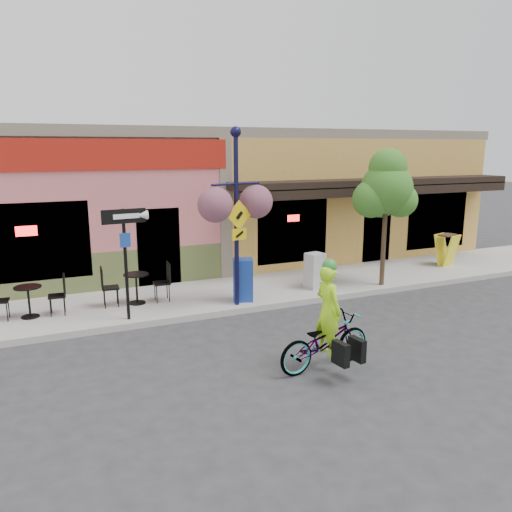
{
  "coord_description": "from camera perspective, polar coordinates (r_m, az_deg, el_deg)",
  "views": [
    {
      "loc": [
        -6.0,
        -10.12,
        3.93
      ],
      "look_at": [
        -1.33,
        0.5,
        1.4
      ],
      "focal_mm": 35.0,
      "sensor_mm": 36.0,
      "label": 1
    }
  ],
  "objects": [
    {
      "name": "ground",
      "position": [
        12.4,
        6.59,
        -6.26
      ],
      "size": [
        90.0,
        90.0,
        0.0
      ],
      "primitive_type": "plane",
      "color": "#2D2D30",
      "rests_on": "ground"
    },
    {
      "name": "sidewalk",
      "position": [
        14.06,
        2.49,
        -3.62
      ],
      "size": [
        24.0,
        3.0,
        0.15
      ],
      "primitive_type": "cube",
      "color": "#9E9B93",
      "rests_on": "ground"
    },
    {
      "name": "curb",
      "position": [
        12.83,
        5.36,
        -5.24
      ],
      "size": [
        24.0,
        0.12,
        0.15
      ],
      "primitive_type": "cube",
      "color": "#A8A59E",
      "rests_on": "ground"
    },
    {
      "name": "building",
      "position": [
        18.69,
        -4.98,
        7.1
      ],
      "size": [
        18.2,
        8.2,
        4.5
      ],
      "primitive_type": null,
      "color": "#CB6468",
      "rests_on": "ground"
    },
    {
      "name": "bicycle",
      "position": [
        9.21,
        7.87,
        -9.64
      ],
      "size": [
        1.99,
        0.9,
        1.01
      ],
      "primitive_type": "imported",
      "rotation": [
        0.0,
        0.0,
        1.69
      ],
      "color": "maroon",
      "rests_on": "ground"
    },
    {
      "name": "cyclist_rider",
      "position": [
        9.12,
        8.2,
        -7.68
      ],
      "size": [
        0.47,
        0.65,
        1.67
      ],
      "primitive_type": "imported",
      "rotation": [
        0.0,
        0.0,
        1.69
      ],
      "color": "#ADFB1A",
      "rests_on": "ground"
    },
    {
      "name": "lamp_post",
      "position": [
        11.86,
        -2.26,
        4.31
      ],
      "size": [
        1.45,
        0.85,
        4.26
      ],
      "primitive_type": null,
      "rotation": [
        0.0,
        0.0,
        0.24
      ],
      "color": "black",
      "rests_on": "sidewalk"
    },
    {
      "name": "one_way_sign",
      "position": [
        11.33,
        -14.65,
        -1.03
      ],
      "size": [
        0.97,
        0.3,
        2.49
      ],
      "primitive_type": null,
      "rotation": [
        0.0,
        0.0,
        0.09
      ],
      "color": "black",
      "rests_on": "sidewalk"
    },
    {
      "name": "cafe_set_left",
      "position": [
        12.4,
        -24.56,
        -4.31
      ],
      "size": [
        1.64,
        0.91,
        0.95
      ],
      "primitive_type": null,
      "rotation": [
        0.0,
        0.0,
        -0.08
      ],
      "color": "black",
      "rests_on": "sidewalk"
    },
    {
      "name": "cafe_set_right",
      "position": [
        12.61,
        -13.51,
        -3.14
      ],
      "size": [
        1.7,
        0.92,
        0.99
      ],
      "primitive_type": null,
      "rotation": [
        0.0,
        0.0,
        -0.06
      ],
      "color": "black",
      "rests_on": "sidewalk"
    },
    {
      "name": "newspaper_box_blue",
      "position": [
        12.51,
        -1.5,
        -2.74
      ],
      "size": [
        0.59,
        0.56,
        1.07
      ],
      "primitive_type": null,
      "rotation": [
        0.0,
        0.0,
        -0.33
      ],
      "color": "#193997",
      "rests_on": "sidewalk"
    },
    {
      "name": "newspaper_box_grey",
      "position": [
        13.73,
        6.73,
        -1.67
      ],
      "size": [
        0.52,
        0.49,
        0.97
      ],
      "primitive_type": null,
      "rotation": [
        0.0,
        0.0,
        0.2
      ],
      "color": "#B6B6B6",
      "rests_on": "sidewalk"
    },
    {
      "name": "street_tree",
      "position": [
        14.14,
        14.54,
        4.3
      ],
      "size": [
        1.5,
        1.5,
        3.82
      ],
      "primitive_type": null,
      "rotation": [
        0.0,
        0.0,
        -0.01
      ],
      "color": "#3D7A26",
      "rests_on": "sidewalk"
    },
    {
      "name": "sandwich_board",
      "position": [
        17.32,
        21.48,
        0.58
      ],
      "size": [
        0.73,
        0.63,
        1.03
      ],
      "primitive_type": null,
      "rotation": [
        0.0,
        0.0,
        0.32
      ],
      "color": "yellow",
      "rests_on": "sidewalk"
    }
  ]
}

